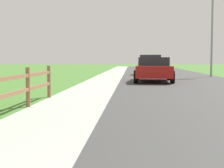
{
  "coord_description": "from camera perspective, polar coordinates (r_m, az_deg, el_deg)",
  "views": [
    {
      "loc": [
        0.67,
        0.27,
        1.23
      ],
      "look_at": [
        0.09,
        10.02,
        0.51
      ],
      "focal_mm": 53.56,
      "sensor_mm": 36.0,
      "label": 1
    }
  ],
  "objects": [
    {
      "name": "ground_plane",
      "position": [
        24.77,
        1.83,
        1.35
      ],
      "size": [
        120.0,
        120.0,
        0.0
      ],
      "primitive_type": "plane",
      "color": "#42712C"
    },
    {
      "name": "curb_concrete",
      "position": [
        27.01,
        -4.43,
        1.58
      ],
      "size": [
        6.0,
        66.0,
        0.01
      ],
      "primitive_type": "cube",
      "color": "#A0AC9C",
      "rests_on": "ground"
    },
    {
      "name": "grass_verge",
      "position": [
        27.25,
        -7.56,
        1.59
      ],
      "size": [
        5.0,
        66.0,
        0.0
      ],
      "primitive_type": "cube",
      "color": "#42712C",
      "rests_on": "ground"
    },
    {
      "name": "street_lamp",
      "position": [
        25.12,
        16.98,
        9.28
      ],
      "size": [
        1.17,
        0.2,
        5.89
      ],
      "color": "gray",
      "rests_on": "ground"
    },
    {
      "name": "parked_suv_red",
      "position": [
        18.84,
        7.1,
        2.55
      ],
      "size": [
        2.24,
        4.82,
        1.35
      ],
      "color": "maroon",
      "rests_on": "ground"
    },
    {
      "name": "parked_car_beige",
      "position": [
        27.88,
        6.62,
        3.29
      ],
      "size": [
        2.33,
        4.37,
        1.61
      ],
      "color": "#C6B793",
      "rests_on": "ground"
    },
    {
      "name": "road_asphalt",
      "position": [
        26.91,
        9.42,
        1.53
      ],
      "size": [
        7.0,
        66.0,
        0.01
      ],
      "primitive_type": "cube",
      "color": "#393939",
      "rests_on": "ground"
    }
  ]
}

